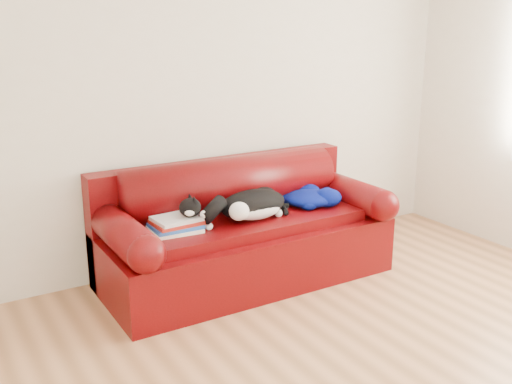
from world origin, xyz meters
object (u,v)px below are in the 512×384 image
Objects in this scene: cat at (253,205)px; book_stack at (176,224)px; sofa_base at (246,249)px; blanket at (310,197)px.

book_stack is at bearing 153.51° from cat.
cat reaches higher than sofa_base.
cat is at bearing -87.38° from sofa_base.
book_stack reaches higher than sofa_base.
book_stack is (-0.57, -0.05, 0.31)m from sofa_base.
cat is at bearing -4.90° from book_stack.
blanket is at bearing -14.42° from cat.
cat is 1.56× the size of blanket.
sofa_base is 6.01× the size of book_stack.
blanket is at bearing -3.22° from sofa_base.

